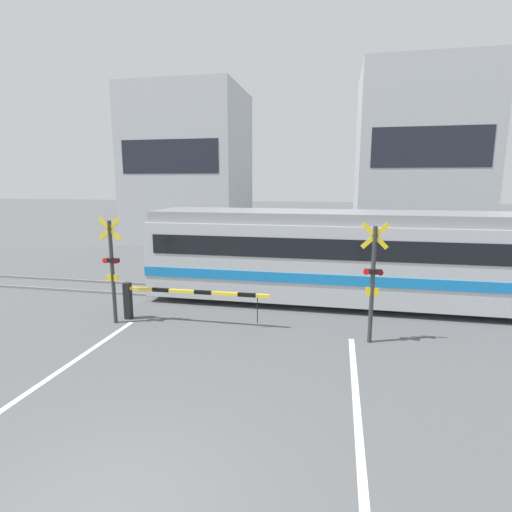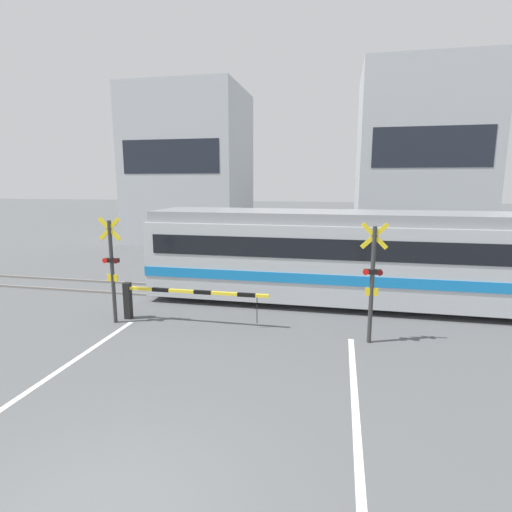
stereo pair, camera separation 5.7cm
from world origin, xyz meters
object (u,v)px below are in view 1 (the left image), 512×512
(crossing_barrier_far, at_px, (324,261))
(crossing_signal_left, at_px, (112,266))
(crossing_barrier_near, at_px, (165,296))
(crossing_signal_right, at_px, (373,278))
(pedestrian, at_px, (289,247))
(commuter_train, at_px, (407,257))

(crossing_barrier_far, distance_m, crossing_signal_left, 8.95)
(crossing_barrier_near, height_order, crossing_signal_left, crossing_signal_left)
(crossing_signal_right, bearing_deg, pedestrian, 110.10)
(crossing_signal_right, bearing_deg, crossing_barrier_near, 176.01)
(crossing_barrier_near, relative_size, crossing_barrier_far, 1.00)
(crossing_barrier_far, relative_size, crossing_signal_right, 1.42)
(crossing_signal_left, relative_size, pedestrian, 1.80)
(commuter_train, xyz_separation_m, crossing_barrier_far, (-2.78, 3.19, -0.90))
(commuter_train, distance_m, crossing_barrier_near, 7.91)
(crossing_barrier_near, height_order, crossing_signal_right, crossing_signal_right)
(crossing_signal_left, bearing_deg, crossing_barrier_near, 16.04)
(crossing_signal_left, distance_m, crossing_signal_right, 7.29)
(crossing_signal_left, bearing_deg, crossing_signal_right, 0.00)
(commuter_train, xyz_separation_m, pedestrian, (-4.52, 5.14, -0.67))
(crossing_barrier_near, xyz_separation_m, crossing_barrier_far, (4.44, 6.28, 0.00))
(crossing_signal_left, distance_m, pedestrian, 9.60)
(crossing_barrier_far, height_order, crossing_signal_right, crossing_signal_right)
(pedestrian, bearing_deg, crossing_barrier_far, -48.28)
(crossing_barrier_near, height_order, pedestrian, pedestrian)
(crossing_barrier_far, bearing_deg, commuter_train, -48.87)
(crossing_barrier_near, distance_m, crossing_signal_left, 1.76)
(commuter_train, height_order, crossing_signal_left, crossing_signal_left)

